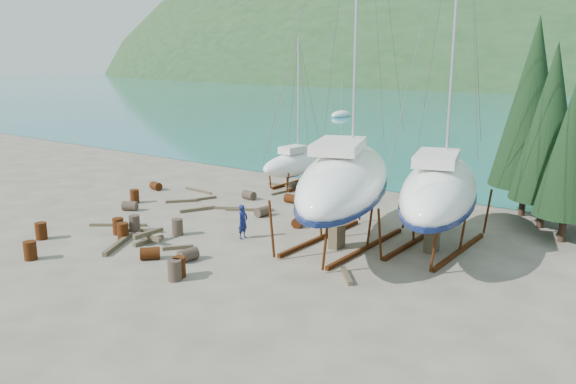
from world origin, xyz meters
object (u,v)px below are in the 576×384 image
Objects in this scene: small_sailboat_shore at (295,163)px; worker at (243,222)px; large_sailboat_far at (439,189)px; large_sailboat_near at (345,180)px.

worker is (5.14, -11.58, -0.85)m from small_sailboat_shore.
small_sailboat_shore reaches higher than worker.
large_sailboat_far reaches higher than worker.
small_sailboat_shore is at bearing 19.49° from worker.
large_sailboat_far is at bearing 7.24° from large_sailboat_near.
large_sailboat_far is at bearing -23.82° from small_sailboat_shore.
worker is at bearing -169.31° from large_sailboat_far.
worker is at bearing -175.72° from large_sailboat_near.
large_sailboat_near is 13.63m from small_sailboat_shore.
worker is (-8.65, -4.44, -2.09)m from large_sailboat_far.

